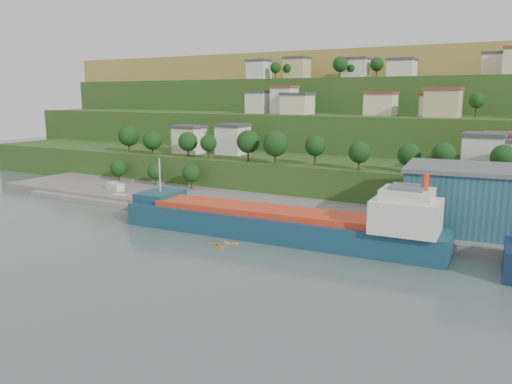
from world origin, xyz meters
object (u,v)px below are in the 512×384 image
Objects in this scene: caravan at (115,188)px; kayak_orange at (218,245)px; warehouse at (487,199)px; cargo_ship_near at (285,226)px.

kayak_orange is at bearing -9.91° from caravan.
warehouse is 10.63× the size of kayak_orange.
caravan is at bearing 163.77° from cargo_ship_near.
kayak_orange is (51.91, -25.18, -2.41)m from caravan.
caravan is (-95.92, -4.38, -5.80)m from warehouse.
kayak_orange is (-44.01, -29.55, -8.21)m from warehouse.
cargo_ship_near is 40.12m from warehouse.
kayak_orange is (-8.92, -10.96, -2.54)m from cargo_ship_near.
cargo_ship_near reaches higher than caravan.
caravan is (-60.82, 14.22, -0.13)m from cargo_ship_near.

